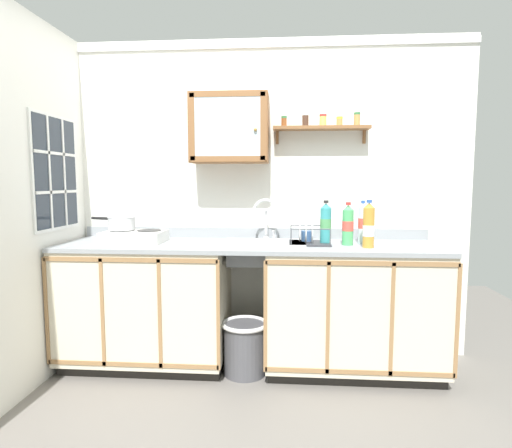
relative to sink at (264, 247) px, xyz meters
name	(u,v)px	position (x,y,z in m)	size (l,w,h in m)	color
floor	(245,383)	(-0.11, -0.30, -0.89)	(5.75, 5.75, 0.00)	slate
back_wall	(253,198)	(-0.11, 0.31, 0.34)	(3.35, 0.07, 2.46)	silver
side_wall_left	(9,205)	(-1.51, -0.61, 0.33)	(0.05, 3.38, 2.46)	silver
lower_cabinet_run	(147,305)	(-0.88, -0.04, -0.44)	(1.21, 0.65, 0.89)	black
lower_cabinet_run_right	(352,309)	(0.64, -0.04, -0.44)	(1.24, 0.65, 0.89)	black
countertop	(249,246)	(-0.11, -0.04, 0.01)	(2.71, 0.67, 0.03)	gray
backsplash	(252,233)	(-0.11, 0.27, 0.07)	(2.71, 0.02, 0.08)	gray
sink	(264,247)	(0.00, 0.00, 0.00)	(0.60, 0.41, 0.47)	silver
hot_plate_stove	(135,236)	(-0.96, -0.04, 0.07)	(0.43, 0.31, 0.09)	silver
saucepan	(121,223)	(-1.06, -0.01, 0.17)	(0.37, 0.20, 0.10)	silver
bottle_soda_green_0	(348,225)	(0.59, -0.05, 0.17)	(0.08, 0.08, 0.30)	#4CB266
bottle_detergent_teal_1	(326,224)	(0.44, -0.03, 0.18)	(0.08, 0.08, 0.31)	teal
bottle_water_clear_2	(362,223)	(0.71, 0.03, 0.17)	(0.06, 0.06, 0.31)	silver
bottle_juice_amber_3	(369,226)	(0.72, -0.15, 0.17)	(0.08, 0.08, 0.32)	gold
dish_rack	(308,238)	(0.32, -0.03, 0.07)	(0.29, 0.27, 0.17)	#333338
mug	(307,237)	(0.31, 0.05, 0.07)	(0.09, 0.10, 0.09)	#3F6699
wall_cabinet	(230,129)	(-0.27, 0.15, 0.87)	(0.58, 0.28, 0.51)	brown
spice_shelf	(322,126)	(0.42, 0.21, 0.89)	(0.72, 0.14, 0.22)	brown
window	(55,173)	(-1.48, -0.14, 0.54)	(0.03, 0.57, 0.82)	#262D38
trash_bin	(245,346)	(-0.13, -0.16, -0.69)	(0.34, 0.34, 0.38)	#4C4C51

